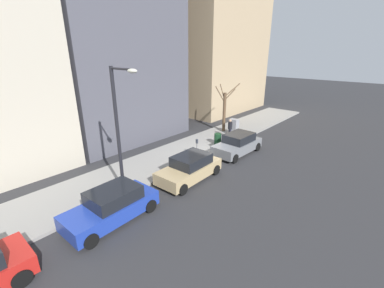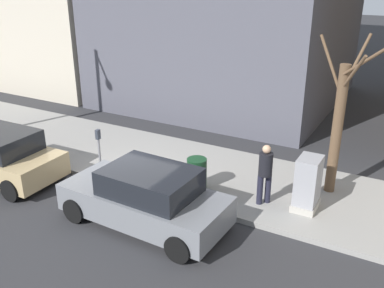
# 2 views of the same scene
# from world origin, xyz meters

# --- Properties ---
(ground_plane) EXTENTS (120.00, 120.00, 0.00)m
(ground_plane) POSITION_xyz_m (0.00, 0.00, 0.00)
(ground_plane) COLOR #2B2B2D
(sidewalk) EXTENTS (4.00, 36.00, 0.15)m
(sidewalk) POSITION_xyz_m (2.00, 0.00, 0.07)
(sidewalk) COLOR gray
(sidewalk) RESTS_ON ground
(parked_car_grey) EXTENTS (2.04, 4.25, 1.52)m
(parked_car_grey) POSITION_xyz_m (-1.14, -1.67, 0.74)
(parked_car_grey) COLOR slate
(parked_car_grey) RESTS_ON ground
(parked_car_tan) EXTENTS (2.00, 4.24, 1.52)m
(parked_car_tan) POSITION_xyz_m (-1.18, 3.77, 0.74)
(parked_car_tan) COLOR tan
(parked_car_tan) RESTS_ON ground
(parked_car_blue) EXTENTS (2.02, 4.25, 1.52)m
(parked_car_blue) POSITION_xyz_m (-1.14, 9.02, 0.74)
(parked_car_blue) COLOR #1E389E
(parked_car_blue) RESTS_ON ground
(parking_meter) EXTENTS (0.14, 0.10, 1.35)m
(parking_meter) POSITION_xyz_m (0.45, 1.17, 0.98)
(parking_meter) COLOR slate
(parking_meter) RESTS_ON sidewalk
(utility_box) EXTENTS (0.83, 0.61, 1.43)m
(utility_box) POSITION_xyz_m (1.30, -4.99, 0.85)
(utility_box) COLOR #A8A399
(utility_box) RESTS_ON sidewalk
(streetlamp) EXTENTS (1.97, 0.32, 6.50)m
(streetlamp) POSITION_xyz_m (0.28, 7.28, 4.02)
(streetlamp) COLOR black
(streetlamp) RESTS_ON sidewalk
(bare_tree) EXTENTS (1.68, 2.05, 4.40)m
(bare_tree) POSITION_xyz_m (2.60, -5.33, 2.17)
(bare_tree) COLOR brown
(bare_tree) RESTS_ON sidewalk
(trash_bin) EXTENTS (0.56, 0.56, 0.90)m
(trash_bin) POSITION_xyz_m (0.90, -1.98, 0.60)
(trash_bin) COLOR #14381E
(trash_bin) RESTS_ON sidewalk
(pedestrian_near_meter) EXTENTS (0.36, 0.36, 1.66)m
(pedestrian_near_meter) POSITION_xyz_m (1.02, -3.94, 1.09)
(pedestrian_near_meter) COLOR #1E1E2D
(pedestrian_near_meter) RESTS_ON sidewalk
(office_tower_left) EXTENTS (12.29, 12.29, 21.30)m
(office_tower_left) POSITION_xyz_m (11.65, -13.34, 10.65)
(office_tower_left) COLOR tan
(office_tower_left) RESTS_ON ground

